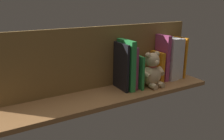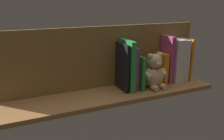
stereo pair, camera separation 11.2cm
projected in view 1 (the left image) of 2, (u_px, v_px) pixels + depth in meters
The scene contains 12 objects.
ground_plane at pixel (112, 94), 116.35cm from camera, with size 110.77×24.50×2.20cm, color #9E6B3D.
shelf_back_panel at pixel (103, 57), 119.51cm from camera, with size 110.77×1.50×32.59cm, color olive.
book_0 at pixel (179, 57), 137.94cm from camera, with size 1.24×11.46×24.19cm, color orange.
book_1 at pixel (175, 58), 136.69cm from camera, with size 3.10×11.11×24.00cm, color silver.
dictionary_thick_white at pixel (169, 58), 133.65cm from camera, with size 5.81×12.03×24.48cm, color silver.
book_2 at pixel (162, 58), 131.56cm from camera, with size 2.48×10.93×26.38cm, color #B23F72.
book_3 at pixel (157, 66), 131.51cm from camera, with size 2.40×10.68×17.01cm, color orange.
teddy_bear at pixel (152, 71), 122.99cm from camera, with size 15.38×12.23×18.96cm.
book_4 at pixel (135, 71), 121.73cm from camera, with size 1.31×14.82×17.83cm, color green.
book_5 at pixel (130, 67), 120.84cm from camera, with size 2.06×12.43×22.39cm, color #B23F72.
book_6 at pixel (126, 65), 117.97cm from camera, with size 2.81×14.32×26.04cm, color green.
book_7 at pixel (121, 67), 117.08cm from camera, with size 1.31×13.67×24.54cm, color black.
Camera 1 is at (52.80, 93.53, 45.35)cm, focal length 36.33 mm.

